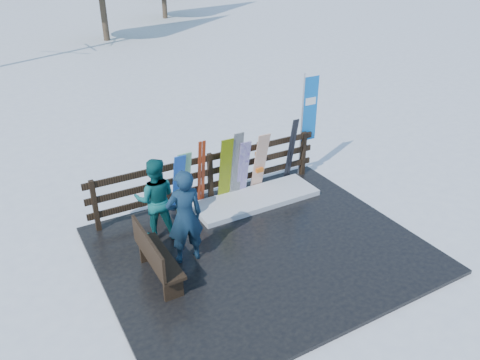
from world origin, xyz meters
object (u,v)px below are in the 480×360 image
snowboard_0 (179,184)px  rental_flag (308,113)px  snowboard_2 (225,170)px  snowboard_3 (243,169)px  snowboard_4 (237,165)px  snowboard_5 (260,162)px  person_back (156,199)px  bench (155,256)px  snowboard_1 (183,182)px  person_front (185,217)px

snowboard_0 → rental_flag: bearing=4.3°
snowboard_2 → snowboard_3: bearing=-0.0°
snowboard_4 → snowboard_5: size_ratio=1.07×
rental_flag → person_back: 4.42m
snowboard_0 → person_back: 0.94m
bench → snowboard_2: size_ratio=0.95×
snowboard_0 → snowboard_4: 1.42m
bench → snowboard_3: snowboard_3 is taller
bench → snowboard_5: (3.28, 1.87, 0.24)m
bench → snowboard_3: size_ratio=1.05×
snowboard_1 → snowboard_5: snowboard_5 is taller
rental_flag → person_front: 4.55m
bench → rental_flag: size_ratio=0.58×
snowboard_0 → person_front: 1.69m
snowboard_2 → snowboard_5: size_ratio=1.02×
rental_flag → person_back: rental_flag is taller
bench → snowboard_4: bearing=35.1°
snowboard_3 → snowboard_4: bearing=180.0°
bench → snowboard_2: snowboard_2 is taller
snowboard_2 → person_front: (-1.67, -1.59, 0.15)m
bench → rental_flag: (4.80, 2.14, 1.09)m
snowboard_0 → snowboard_2: 1.13m
bench → snowboard_5: snowboard_5 is taller
snowboard_4 → person_back: bearing=-164.8°
snowboard_3 → rental_flag: rental_flag is taller
snowboard_3 → person_back: (-2.31, -0.58, 0.15)m
bench → snowboard_0: snowboard_0 is taller
bench → snowboard_3: (2.83, 1.87, 0.19)m
snowboard_2 → rental_flag: rental_flag is taller
snowboard_1 → rental_flag: 3.56m
bench → snowboard_0: size_ratio=1.00×
snowboard_0 → snowboard_5: size_ratio=0.97×
snowboard_0 → person_front: (-0.54, -1.59, 0.20)m
snowboard_2 → snowboard_4: (0.29, 0.00, 0.04)m
snowboard_2 → person_back: 1.95m
snowboard_0 → snowboard_5: 2.04m
snowboard_3 → person_back: 2.39m
person_back → snowboard_4: bearing=-142.9°
snowboard_3 → person_front: bearing=-143.2°
snowboard_0 → snowboard_2: (1.13, 0.00, 0.05)m
snowboard_2 → snowboard_0: bearing=-180.0°
rental_flag → person_front: bearing=-155.5°
snowboard_1 → snowboard_0: bearing=-180.0°
snowboard_5 → snowboard_0: bearing=180.0°
snowboard_2 → person_front: size_ratio=0.85×
snowboard_4 → snowboard_1: bearing=180.0°
snowboard_1 → snowboard_3: snowboard_1 is taller
snowboard_5 → person_back: person_back is taller
snowboard_1 → person_front: person_front is taller
bench → snowboard_0: bearing=56.4°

